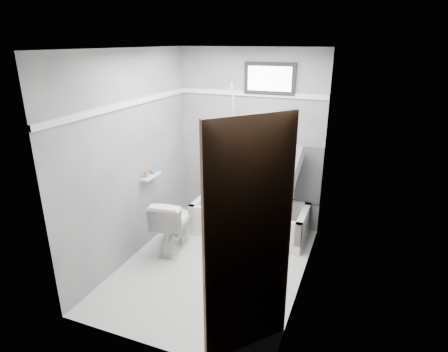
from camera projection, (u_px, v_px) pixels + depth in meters
The scene contains 19 objects.
floor at pixel (213, 266), 4.34m from camera, with size 2.60×2.60×0.00m, color white.
ceiling at pixel (210, 48), 3.52m from camera, with size 2.60×2.60×0.00m, color silver.
wall_back at pixel (250, 140), 5.07m from camera, with size 2.00×0.02×2.40m, color slate.
wall_front at pixel (143, 221), 2.80m from camera, with size 2.00×0.02×2.40m, color slate.
wall_left at pixel (132, 158), 4.28m from camera, with size 0.02×2.60×2.40m, color slate.
wall_right at pixel (307, 181), 3.59m from camera, with size 0.02×2.60×2.40m, color slate.
bathtub at pixel (250, 219), 5.04m from camera, with size 1.50×0.70×0.42m, color white, non-canonical shape.
office_chair at pixel (265, 187), 4.83m from camera, with size 0.66×0.66×1.14m, color slate, non-canonical shape.
toilet at pixel (173, 224), 4.61m from camera, with size 0.39×0.70×0.68m, color white.
door at pixel (270, 270), 2.54m from camera, with size 0.78×0.78×2.00m, color #55341F, non-canonical shape.
window at pixel (270, 79), 4.69m from camera, with size 0.66×0.04×0.40m, color black, non-canonical shape.
backerboard at pixel (266, 170), 5.11m from camera, with size 1.50×0.02×0.78m, color #4C4C4F.
trim_back at pixel (250, 94), 4.85m from camera, with size 2.00×0.02×0.06m, color white.
trim_left at pixel (128, 104), 4.06m from camera, with size 0.02×2.60×0.06m, color white.
pole at pixel (238, 155), 4.94m from camera, with size 0.02×0.02×1.95m, color silver.
shelf at pixel (151, 176), 4.59m from camera, with size 0.10×0.32×0.03m, color white.
soap_bottle_a at pixel (146, 173), 4.50m from camera, with size 0.05×0.05×0.10m, color #96794B.
soap_bottle_b at pixel (153, 170), 4.62m from camera, with size 0.07×0.07×0.10m, color slate.
faucet at pixel (235, 183), 5.33m from camera, with size 0.26×0.10×0.16m, color silver, non-canonical shape.
Camera 1 is at (1.48, -3.42, 2.47)m, focal length 30.00 mm.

